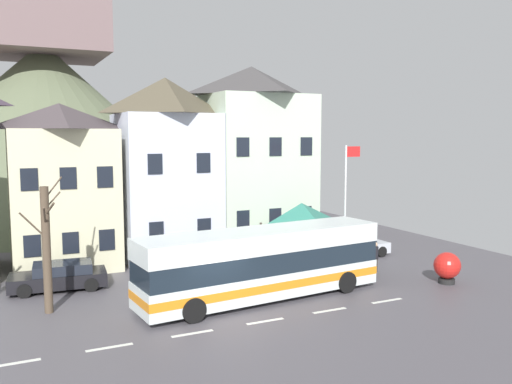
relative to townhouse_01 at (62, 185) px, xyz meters
The scene contains 16 objects.
ground_plane 13.80m from the townhouse_01, 69.52° to the right, with size 40.00×60.00×0.07m.
townhouse_01 is the anchor object (origin of this frame).
townhouse_02 5.92m from the townhouse_01, ahead, with size 5.52×5.22×10.60m.
townhouse_03 11.83m from the townhouse_01, ahead, with size 6.38×6.73×11.64m.
hilltop_castle 21.54m from the townhouse_01, 88.09° to the left, with size 34.04×34.04×24.26m.
transit_bus 13.23m from the townhouse_01, 55.99° to the right, with size 11.57×3.51×3.14m.
bus_shelter 13.43m from the townhouse_01, 29.77° to the right, with size 3.60×3.60×3.61m.
parked_car_01 17.32m from the townhouse_01, 19.19° to the right, with size 4.04×1.97×1.26m.
parked_car_02 6.51m from the townhouse_01, 98.39° to the right, with size 4.51×2.30×1.27m.
parked_car_03 12.82m from the townhouse_01, 23.57° to the right, with size 4.50×2.18×1.33m.
pedestrian_00 17.64m from the townhouse_01, 31.37° to the right, with size 0.33×0.33×1.61m.
pedestrian_01 17.42m from the townhouse_01, 34.95° to the right, with size 0.33×0.33×1.61m.
public_bench 12.04m from the townhouse_01, 25.81° to the right, with size 1.71×0.48×0.87m.
flagpole 15.78m from the townhouse_01, 29.23° to the right, with size 0.95×0.10×6.73m.
harbour_buoy 20.95m from the townhouse_01, 36.69° to the right, with size 1.30×1.30×1.55m.
bare_tree_02 8.83m from the townhouse_01, 100.03° to the right, with size 1.81×2.17×5.52m.
Camera 1 is at (-7.60, -19.21, 7.29)m, focal length 37.50 mm.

